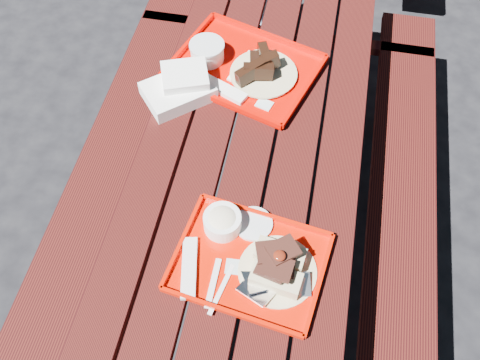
{
  "coord_description": "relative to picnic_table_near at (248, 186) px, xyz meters",
  "views": [
    {
      "loc": [
        0.17,
        -1.04,
        2.19
      ],
      "look_at": [
        0.0,
        -0.15,
        0.82
      ],
      "focal_mm": 40.0,
      "sensor_mm": 36.0,
      "label": 1
    }
  ],
  "objects": [
    {
      "name": "white_cloth",
      "position": [
        -0.29,
        0.22,
        0.23
      ],
      "size": [
        0.29,
        0.28,
        0.1
      ],
      "color": "white",
      "rests_on": "picnic_table_near"
    },
    {
      "name": "near_tray",
      "position": [
        0.08,
        -0.37,
        0.22
      ],
      "size": [
        0.47,
        0.39,
        0.14
      ],
      "color": "red",
      "rests_on": "picnic_table_near"
    },
    {
      "name": "picnic_table_near",
      "position": [
        0.0,
        0.0,
        0.0
      ],
      "size": [
        1.41,
        2.4,
        0.75
      ],
      "color": "#40110C",
      "rests_on": "ground"
    },
    {
      "name": "far_tray",
      "position": [
        -0.1,
        0.37,
        0.22
      ],
      "size": [
        0.6,
        0.53,
        0.09
      ],
      "color": "#D80800",
      "rests_on": "picnic_table_near"
    },
    {
      "name": "ground",
      "position": [
        0.0,
        0.0,
        -0.56
      ],
      "size": [
        60.0,
        60.0,
        0.0
      ],
      "primitive_type": "plane",
      "color": "black",
      "rests_on": "ground"
    }
  ]
}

